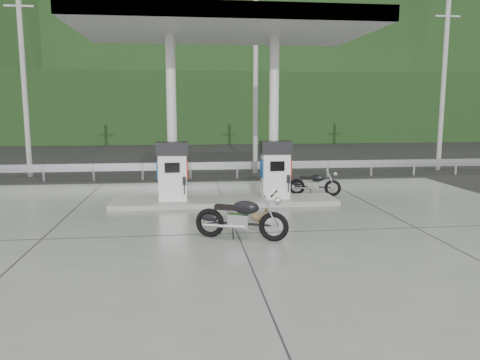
{
  "coord_description": "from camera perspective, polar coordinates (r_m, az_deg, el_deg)",
  "views": [
    {
      "loc": [
        -1.19,
        -11.78,
        2.98
      ],
      "look_at": [
        0.3,
        1.0,
        1.0
      ],
      "focal_mm": 35.0,
      "sensor_mm": 36.0,
      "label": 1
    }
  ],
  "objects": [
    {
      "name": "utility_pole_c",
      "position": [
        24.55,
        23.53,
        10.41
      ],
      "size": [
        0.22,
        0.22,
        8.0
      ],
      "primitive_type": "cylinder",
      "color": "#989893",
      "rests_on": "ground"
    },
    {
      "name": "forested_hills",
      "position": [
        71.86,
        -5.74,
        6.32
      ],
      "size": [
        100.0,
        40.0,
        140.0
      ],
      "primitive_type": null,
      "color": "black",
      "rests_on": "ground"
    },
    {
      "name": "gas_pump_left",
      "position": [
        14.42,
        -8.22,
        1.04
      ],
      "size": [
        0.95,
        0.55,
        1.8
      ],
      "primitive_type": null,
      "color": "white",
      "rests_on": "pump_island"
    },
    {
      "name": "utility_pole_b",
      "position": [
        21.55,
        1.9,
        11.45
      ],
      "size": [
        0.22,
        0.22,
        8.0
      ],
      "primitive_type": "cylinder",
      "color": "#989893",
      "rests_on": "ground"
    },
    {
      "name": "guardrail",
      "position": [
        19.95,
        -3.19,
        2.2
      ],
      "size": [
        26.0,
        0.16,
        1.42
      ],
      "primitive_type": null,
      "color": "#9C9EA4",
      "rests_on": "ground"
    },
    {
      "name": "gas_pump_right",
      "position": [
        14.68,
        4.37,
        1.24
      ],
      "size": [
        0.95,
        0.55,
        1.8
      ],
      "primitive_type": null,
      "color": "white",
      "rests_on": "pump_island"
    },
    {
      "name": "canopy_column_left",
      "position": [
        14.69,
        -8.32,
        7.45
      ],
      "size": [
        0.3,
        0.3,
        5.0
      ],
      "primitive_type": "cylinder",
      "color": "white",
      "rests_on": "pump_island"
    },
    {
      "name": "forecourt_apron",
      "position": [
        12.21,
        -0.86,
        -5.33
      ],
      "size": [
        18.0,
        14.0,
        0.02
      ],
      "primitive_type": "cube",
      "color": "slate",
      "rests_on": "ground"
    },
    {
      "name": "road",
      "position": [
        23.5,
        -3.7,
        1.45
      ],
      "size": [
        60.0,
        7.0,
        0.01
      ],
      "primitive_type": "cube",
      "color": "black",
      "rests_on": "ground"
    },
    {
      "name": "tree_band",
      "position": [
        41.8,
        -5.09,
        8.74
      ],
      "size": [
        80.0,
        6.0,
        6.0
      ],
      "primitive_type": "cube",
      "color": "black",
      "rests_on": "ground"
    },
    {
      "name": "duck",
      "position": [
        12.02,
        2.27,
        -4.56
      ],
      "size": [
        0.56,
        0.34,
        0.39
      ],
      "primitive_type": null,
      "rotation": [
        0.0,
        0.0,
        -0.36
      ],
      "color": "brown",
      "rests_on": "forecourt_apron"
    },
    {
      "name": "canopy_column_right",
      "position": [
        14.95,
        4.14,
        7.53
      ],
      "size": [
        0.3,
        0.3,
        5.0
      ],
      "primitive_type": "cylinder",
      "color": "white",
      "rests_on": "pump_island"
    },
    {
      "name": "pump_island",
      "position": [
        14.62,
        -1.85,
        -2.64
      ],
      "size": [
        7.0,
        1.4,
        0.15
      ],
      "primitive_type": "cube",
      "color": "gray",
      "rests_on": "forecourt_apron"
    },
    {
      "name": "utility_pole_a",
      "position": [
        22.37,
        -24.82,
        10.57
      ],
      "size": [
        0.22,
        0.22,
        8.0
      ],
      "primitive_type": "cylinder",
      "color": "#989893",
      "rests_on": "ground"
    },
    {
      "name": "canopy_roof",
      "position": [
        14.53,
        -1.96,
        18.21
      ],
      "size": [
        8.5,
        5.0,
        0.4
      ],
      "primitive_type": "cube",
      "color": "beige",
      "rests_on": "canopy_column_left"
    },
    {
      "name": "ground",
      "position": [
        12.21,
        -0.86,
        -5.38
      ],
      "size": [
        160.0,
        160.0,
        0.0
      ],
      "primitive_type": "plane",
      "color": "black",
      "rests_on": "ground"
    },
    {
      "name": "motorcycle_left",
      "position": [
        10.67,
        0.15,
        -4.68
      ],
      "size": [
        2.13,
        1.32,
        0.97
      ],
      "primitive_type": null,
      "rotation": [
        0.0,
        0.0,
        -0.36
      ],
      "color": "black",
      "rests_on": "forecourt_apron"
    },
    {
      "name": "motorcycle_right",
      "position": [
        16.24,
        9.09,
        -0.46
      ],
      "size": [
        1.74,
        1.06,
        0.79
      ],
      "primitive_type": null,
      "rotation": [
        0.0,
        0.0,
        -0.35
      ],
      "color": "black",
      "rests_on": "forecourt_apron"
    }
  ]
}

